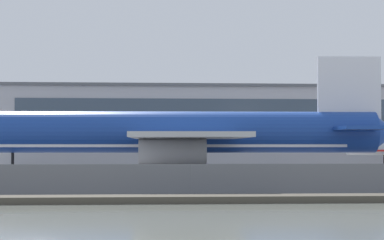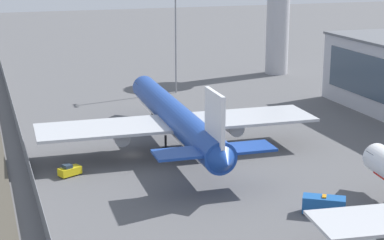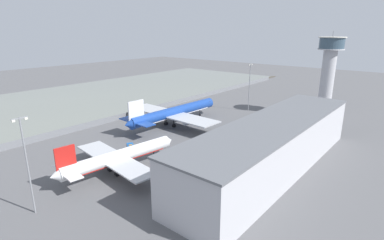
# 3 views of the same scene
# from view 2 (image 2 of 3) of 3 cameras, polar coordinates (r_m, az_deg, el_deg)

# --- Properties ---
(ground_plane) EXTENTS (500.00, 500.00, 0.00)m
(ground_plane) POSITION_cam_2_polar(r_m,az_deg,el_deg) (102.81, -5.55, -3.13)
(ground_plane) COLOR #565659
(perimeter_fence) EXTENTS (280.00, 0.10, 2.63)m
(perimeter_fence) POSITION_cam_2_polar(r_m,az_deg,el_deg) (100.26, -14.52, -3.24)
(perimeter_fence) COLOR slate
(perimeter_fence) RESTS_ON ground
(cargo_jet_blue) EXTENTS (52.17, 45.12, 13.98)m
(cargo_jet_blue) POSITION_cam_2_polar(r_m,az_deg,el_deg) (103.71, -1.44, 0.17)
(cargo_jet_blue) COLOR #193D93
(cargo_jet_blue) RESTS_ON ground
(baggage_tug) EXTENTS (2.82, 3.58, 1.80)m
(baggage_tug) POSITION_cam_2_polar(r_m,az_deg,el_deg) (94.63, -10.83, -4.44)
(baggage_tug) COLOR yellow
(baggage_tug) RESTS_ON ground
(ops_van) EXTENTS (4.54, 5.52, 2.48)m
(ops_van) POSITION_cam_2_polar(r_m,az_deg,el_deg) (81.45, 11.54, -7.38)
(ops_van) COLOR #19519E
(ops_van) RESTS_ON ground
(apron_light_mast_apron_west) EXTENTS (3.20, 0.40, 23.54)m
(apron_light_mast_apron_west) POSITION_cam_2_polar(r_m,az_deg,el_deg) (144.50, -1.46, 7.52)
(apron_light_mast_apron_west) COLOR gray
(apron_light_mast_apron_west) RESTS_ON ground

